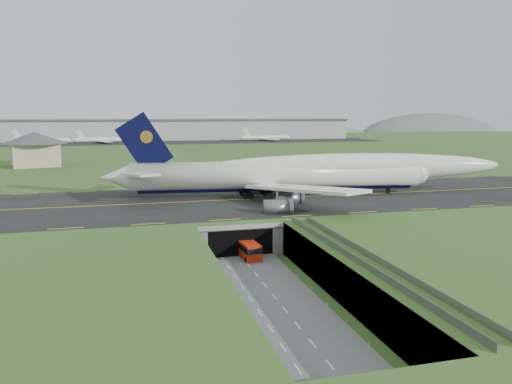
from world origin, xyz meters
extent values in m
plane|color=#3B5723|center=(0.00, 0.00, 0.00)|extent=(900.00, 900.00, 0.00)
cube|color=gray|center=(0.00, 0.00, 3.00)|extent=(800.00, 800.00, 6.00)
cube|color=slate|center=(0.00, -7.50, 0.10)|extent=(12.00, 75.00, 0.20)
cube|color=black|center=(0.00, 33.00, 6.09)|extent=(800.00, 44.00, 0.18)
cube|color=gray|center=(0.00, 19.00, 5.50)|extent=(16.00, 22.00, 1.00)
cube|color=gray|center=(-7.00, 19.00, 3.00)|extent=(2.00, 22.00, 6.00)
cube|color=gray|center=(7.00, 19.00, 3.00)|extent=(2.00, 22.00, 6.00)
cube|color=black|center=(0.00, 14.00, 2.50)|extent=(12.00, 12.00, 5.00)
cube|color=#A8A8A3|center=(0.00, 7.95, 5.60)|extent=(17.00, 0.50, 0.80)
cube|color=#A8A8A3|center=(11.00, -18.50, 5.80)|extent=(3.00, 53.00, 0.50)
cube|color=gray|center=(9.60, -18.50, 6.55)|extent=(0.06, 53.00, 1.00)
cube|color=gray|center=(12.40, -18.50, 6.55)|extent=(0.06, 53.00, 1.00)
cylinder|color=#A8A8A3|center=(11.00, -40.00, 2.80)|extent=(0.90, 0.90, 5.60)
cylinder|color=#A8A8A3|center=(11.00, -28.00, 2.80)|extent=(0.90, 0.90, 5.60)
cylinder|color=#A8A8A3|center=(11.00, -16.00, 2.80)|extent=(0.90, 0.90, 5.60)
cylinder|color=#A8A8A3|center=(11.00, -4.00, 2.80)|extent=(0.90, 0.90, 5.60)
cylinder|color=white|center=(15.65, 35.85, 11.28)|extent=(69.70, 14.48, 6.53)
sphere|color=white|center=(50.12, 31.86, 11.28)|extent=(7.10, 7.10, 6.40)
cone|color=white|center=(-21.87, 40.20, 11.28)|extent=(7.81, 6.99, 6.21)
ellipsoid|color=white|center=(34.26, 33.70, 12.75)|extent=(76.86, 14.80, 6.86)
ellipsoid|color=black|center=(49.11, 31.98, 12.10)|extent=(4.87, 3.37, 2.29)
cylinder|color=black|center=(15.65, 35.85, 8.74)|extent=(65.81, 10.32, 2.74)
cube|color=white|center=(19.56, 51.84, 10.26)|extent=(23.98, 28.81, 2.75)
cube|color=white|center=(-14.90, 47.10, 12.81)|extent=(10.16, 11.86, 1.05)
cube|color=white|center=(15.79, 19.40, 10.26)|extent=(18.70, 30.91, 2.75)
cube|color=white|center=(-16.67, 31.89, 12.81)|extent=(8.37, 12.14, 1.05)
cube|color=black|center=(-15.28, 39.44, 18.94)|extent=(12.97, 2.10, 14.44)
cylinder|color=#C6882E|center=(-14.77, 39.38, 20.47)|extent=(2.92, 1.04, 2.86)
cylinder|color=slate|center=(17.50, 45.40, 7.10)|extent=(5.66, 3.96, 3.37)
cylinder|color=slate|center=(13.94, 56.60, 7.10)|extent=(5.66, 3.96, 3.37)
cylinder|color=slate|center=(15.27, 26.14, 7.10)|extent=(5.66, 3.96, 3.37)
cylinder|color=slate|center=(9.24, 16.05, 7.10)|extent=(5.66, 3.96, 3.37)
cylinder|color=black|center=(43.23, 32.66, 6.74)|extent=(1.17, 0.64, 1.12)
cube|color=black|center=(11.08, 36.38, 6.89)|extent=(6.91, 7.80, 1.43)
cube|color=red|center=(1.06, 6.72, 1.65)|extent=(3.38, 7.49, 2.91)
cube|color=black|center=(1.06, 6.72, 2.23)|extent=(3.45, 7.59, 0.97)
cube|color=black|center=(1.06, 6.72, 0.44)|extent=(3.14, 6.99, 0.48)
cylinder|color=black|center=(0.03, 4.19, 0.53)|extent=(0.42, 0.90, 0.87)
cylinder|color=black|center=(-0.42, 9.01, 0.53)|extent=(0.42, 0.90, 0.87)
cylinder|color=black|center=(2.54, 4.43, 0.53)|extent=(0.42, 0.90, 0.87)
cylinder|color=black|center=(2.08, 9.25, 0.53)|extent=(0.42, 0.90, 0.87)
cube|color=#C4B48D|center=(-52.53, 124.93, 10.30)|extent=(19.52, 19.52, 8.61)
cone|color=#4C4C51|center=(-52.53, 124.93, 16.76)|extent=(28.63, 28.63, 4.30)
cube|color=#B2B2B2|center=(0.00, 300.00, 13.50)|extent=(300.00, 22.00, 15.00)
cube|color=#4C4C51|center=(0.00, 300.00, 21.00)|extent=(302.00, 24.00, 1.20)
cube|color=black|center=(0.00, 270.00, 6.14)|extent=(320.00, 50.00, 0.08)
cylinder|color=white|center=(-73.49, 275.00, 8.18)|extent=(34.00, 3.20, 3.20)
cylinder|color=white|center=(-34.44, 275.00, 8.18)|extent=(34.00, 3.20, 3.20)
cylinder|color=white|center=(79.30, 275.00, 8.18)|extent=(34.00, 3.20, 3.20)
ellipsoid|color=#516159|center=(120.00, 430.00, -4.00)|extent=(260.00, 91.00, 44.00)
ellipsoid|color=#516159|center=(320.00, 430.00, -4.00)|extent=(180.00, 63.00, 60.00)
camera|label=1|loc=(-19.41, -77.29, 25.74)|focal=35.00mm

